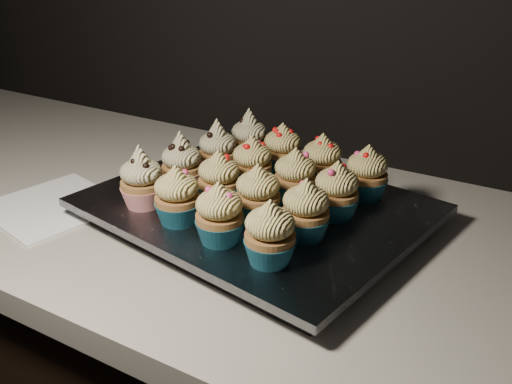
# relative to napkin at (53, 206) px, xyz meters

# --- Properties ---
(worktop) EXTENTS (2.44, 0.64, 0.04)m
(worktop) POSITION_rel_napkin_xyz_m (0.52, 0.13, -0.02)
(worktop) COLOR beige
(worktop) RESTS_ON cabinet
(napkin) EXTENTS (0.21, 0.21, 0.00)m
(napkin) POSITION_rel_napkin_xyz_m (0.00, 0.00, 0.00)
(napkin) COLOR white
(napkin) RESTS_ON worktop
(baking_tray) EXTENTS (0.48, 0.40, 0.02)m
(baking_tray) POSITION_rel_napkin_xyz_m (0.30, 0.12, 0.01)
(baking_tray) COLOR black
(baking_tray) RESTS_ON worktop
(foil_lining) EXTENTS (0.52, 0.44, 0.01)m
(foil_lining) POSITION_rel_napkin_xyz_m (0.30, 0.12, 0.03)
(foil_lining) COLOR silver
(foil_lining) RESTS_ON baking_tray
(cupcake_0) EXTENTS (0.06, 0.06, 0.10)m
(cupcake_0) POSITION_rel_napkin_xyz_m (0.17, 0.03, 0.07)
(cupcake_0) COLOR red
(cupcake_0) RESTS_ON foil_lining
(cupcake_1) EXTENTS (0.06, 0.06, 0.08)m
(cupcake_1) POSITION_rel_napkin_xyz_m (0.24, 0.01, 0.07)
(cupcake_1) COLOR #17576C
(cupcake_1) RESTS_ON foil_lining
(cupcake_2) EXTENTS (0.06, 0.06, 0.08)m
(cupcake_2) POSITION_rel_napkin_xyz_m (0.32, -0.00, 0.07)
(cupcake_2) COLOR #17576C
(cupcake_2) RESTS_ON foil_lining
(cupcake_3) EXTENTS (0.06, 0.06, 0.08)m
(cupcake_3) POSITION_rel_napkin_xyz_m (0.40, -0.02, 0.07)
(cupcake_3) COLOR #17576C
(cupcake_3) RESTS_ON foil_lining
(cupcake_4) EXTENTS (0.06, 0.06, 0.10)m
(cupcake_4) POSITION_rel_napkin_xyz_m (0.18, 0.10, 0.07)
(cupcake_4) COLOR red
(cupcake_4) RESTS_ON foil_lining
(cupcake_5) EXTENTS (0.06, 0.06, 0.08)m
(cupcake_5) POSITION_rel_napkin_xyz_m (0.26, 0.09, 0.07)
(cupcake_5) COLOR #17576C
(cupcake_5) RESTS_ON foil_lining
(cupcake_6) EXTENTS (0.06, 0.06, 0.08)m
(cupcake_6) POSITION_rel_napkin_xyz_m (0.33, 0.07, 0.07)
(cupcake_6) COLOR #17576C
(cupcake_6) RESTS_ON foil_lining
(cupcake_7) EXTENTS (0.06, 0.06, 0.08)m
(cupcake_7) POSITION_rel_napkin_xyz_m (0.41, 0.06, 0.07)
(cupcake_7) COLOR #17576C
(cupcake_7) RESTS_ON foil_lining
(cupcake_8) EXTENTS (0.06, 0.06, 0.10)m
(cupcake_8) POSITION_rel_napkin_xyz_m (0.19, 0.18, 0.07)
(cupcake_8) COLOR red
(cupcake_8) RESTS_ON foil_lining
(cupcake_9) EXTENTS (0.06, 0.06, 0.08)m
(cupcake_9) POSITION_rel_napkin_xyz_m (0.27, 0.16, 0.07)
(cupcake_9) COLOR #17576C
(cupcake_9) RESTS_ON foil_lining
(cupcake_10) EXTENTS (0.06, 0.06, 0.08)m
(cupcake_10) POSITION_rel_napkin_xyz_m (0.35, 0.15, 0.07)
(cupcake_10) COLOR #17576C
(cupcake_10) RESTS_ON foil_lining
(cupcake_11) EXTENTS (0.06, 0.06, 0.08)m
(cupcake_11) POSITION_rel_napkin_xyz_m (0.42, 0.14, 0.07)
(cupcake_11) COLOR #17576C
(cupcake_11) RESTS_ON foil_lining
(cupcake_12) EXTENTS (0.06, 0.06, 0.10)m
(cupcake_12) POSITION_rel_napkin_xyz_m (0.21, 0.26, 0.07)
(cupcake_12) COLOR red
(cupcake_12) RESTS_ON foil_lining
(cupcake_13) EXTENTS (0.06, 0.06, 0.08)m
(cupcake_13) POSITION_rel_napkin_xyz_m (0.28, 0.24, 0.07)
(cupcake_13) COLOR #17576C
(cupcake_13) RESTS_ON foil_lining
(cupcake_14) EXTENTS (0.06, 0.06, 0.08)m
(cupcake_14) POSITION_rel_napkin_xyz_m (0.36, 0.23, 0.07)
(cupcake_14) COLOR #17576C
(cupcake_14) RESTS_ON foil_lining
(cupcake_15) EXTENTS (0.06, 0.06, 0.08)m
(cupcake_15) POSITION_rel_napkin_xyz_m (0.44, 0.22, 0.07)
(cupcake_15) COLOR #17576C
(cupcake_15) RESTS_ON foil_lining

